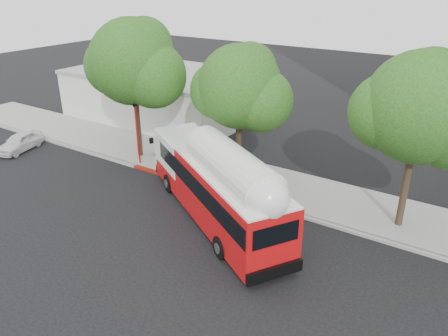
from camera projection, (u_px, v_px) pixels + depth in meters
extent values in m
plane|color=black|center=(195.00, 226.00, 23.06)|extent=(120.00, 120.00, 0.00)
cube|color=gray|center=(255.00, 180.00, 28.01)|extent=(60.00, 5.00, 0.15)
cube|color=gray|center=(234.00, 196.00, 26.02)|extent=(60.00, 0.30, 0.15)
cube|color=maroon|center=(194.00, 184.00, 27.51)|extent=(10.00, 0.32, 0.16)
cylinder|color=#2D2116|center=(137.00, 117.00, 30.51)|extent=(0.36, 0.36, 6.08)
sphere|color=#1A4E16|center=(133.00, 62.00, 28.96)|extent=(5.80, 5.80, 5.80)
sphere|color=#1A4E16|center=(154.00, 75.00, 28.63)|extent=(4.35, 4.35, 4.35)
cylinder|color=#2D2116|center=(239.00, 141.00, 27.04)|extent=(0.36, 0.36, 5.44)
sphere|color=#1A4E16|center=(239.00, 87.00, 25.66)|extent=(5.00, 5.00, 5.00)
sphere|color=#1A4E16|center=(261.00, 100.00, 25.40)|extent=(3.75, 3.75, 3.75)
cylinder|color=#2D2116|center=(407.00, 177.00, 21.85)|extent=(0.36, 0.36, 5.76)
sphere|color=#1A4E16|center=(420.00, 108.00, 20.38)|extent=(5.40, 5.40, 5.40)
cube|color=silver|center=(163.00, 95.00, 39.93)|extent=(16.00, 10.00, 4.00)
cube|color=gray|center=(161.00, 72.00, 39.07)|extent=(16.20, 10.20, 0.30)
cube|color=red|center=(214.00, 187.00, 23.11)|extent=(11.91, 8.79, 2.98)
cube|color=black|center=(218.00, 180.00, 22.44)|extent=(10.89, 8.19, 0.98)
cube|color=white|center=(214.00, 161.00, 22.49)|extent=(11.86, 8.72, 0.10)
cube|color=white|center=(232.00, 171.00, 20.68)|extent=(6.68, 5.22, 0.57)
cube|color=black|center=(174.00, 164.00, 29.23)|extent=(1.68, 2.01, 0.06)
imported|color=navy|center=(173.00, 157.00, 29.03)|extent=(1.45, 1.83, 0.93)
imported|color=silver|center=(20.00, 142.00, 32.67)|extent=(4.16, 2.46, 1.33)
cylinder|color=#B11214|center=(138.00, 136.00, 29.60)|extent=(0.13, 0.13, 4.21)
cube|color=black|center=(135.00, 105.00, 28.70)|extent=(0.05, 0.42, 0.26)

